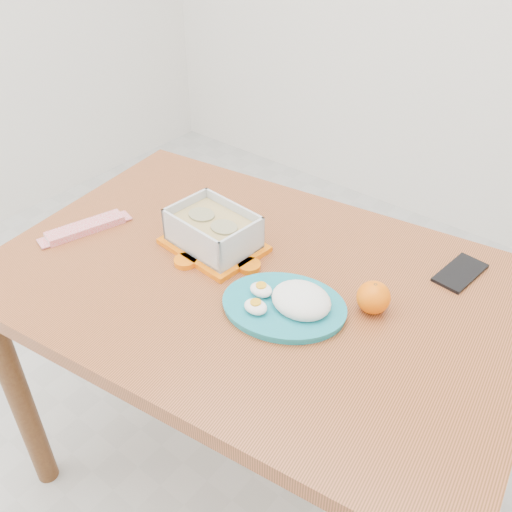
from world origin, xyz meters
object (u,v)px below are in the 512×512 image
Objects in this scene: dining_table at (256,311)px; orange_fruit at (373,297)px; smartphone at (460,273)px; rice_plate at (289,302)px; food_container at (213,231)px.

dining_table is 18.20× the size of orange_fruit.
smartphone reaches higher than dining_table.
food_container is at bearing 144.58° from rice_plate.
smartphone is at bearing 32.69° from dining_table.
food_container is at bearing -145.36° from smartphone.
food_container reaches higher than orange_fruit.
food_container is 0.72× the size of rice_plate.
orange_fruit reaches higher than dining_table.
rice_plate is (0.27, -0.07, -0.02)m from food_container.
orange_fruit is 0.21× the size of rice_plate.
rice_plate is 0.41m from smartphone.
orange_fruit is 0.17m from rice_plate.
rice_plate is 2.42× the size of smartphone.
rice_plate is (-0.13, -0.11, -0.01)m from orange_fruit.
rice_plate is at bearing -26.30° from dining_table.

